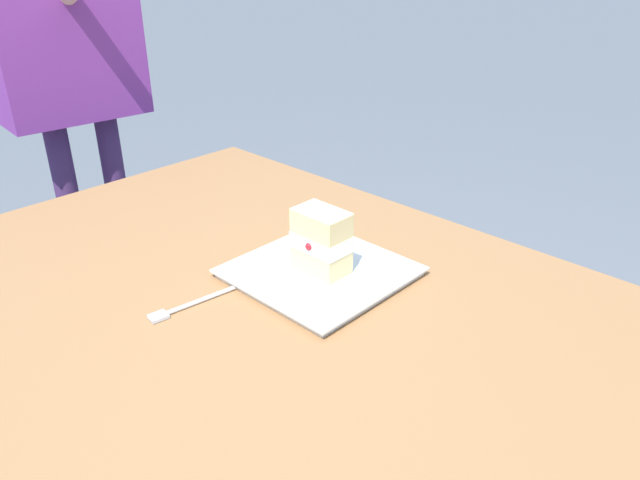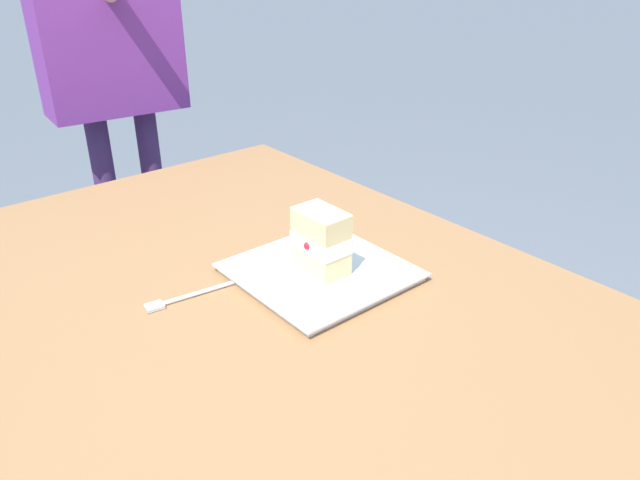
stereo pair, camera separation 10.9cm
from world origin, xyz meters
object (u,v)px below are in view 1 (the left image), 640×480
(cake_slice, at_px, (321,241))
(dessert_fork, at_px, (190,305))
(patio_table, at_px, (282,364))
(diner_person, at_px, (64,34))
(dessert_plate, at_px, (320,272))

(cake_slice, bearing_deg, dessert_fork, 67.41)
(patio_table, xyz_separation_m, cake_slice, (0.06, -0.16, 0.15))
(cake_slice, bearing_deg, diner_person, -5.31)
(dessert_plate, xyz_separation_m, dessert_fork, (0.09, 0.23, -0.00))
(patio_table, distance_m, dessert_fork, 0.19)
(dessert_plate, bearing_deg, patio_table, 112.16)
(diner_person, bearing_deg, dessert_plate, 174.73)
(patio_table, relative_size, cake_slice, 13.18)
(dessert_fork, height_order, diner_person, diner_person)
(dessert_plate, bearing_deg, dessert_fork, 68.57)
(dessert_plate, xyz_separation_m, diner_person, (1.12, -0.10, 0.30))
(dessert_fork, bearing_deg, dessert_plate, -111.43)
(cake_slice, relative_size, dessert_fork, 0.70)
(patio_table, distance_m, dessert_plate, 0.19)
(dessert_plate, distance_m, cake_slice, 0.07)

